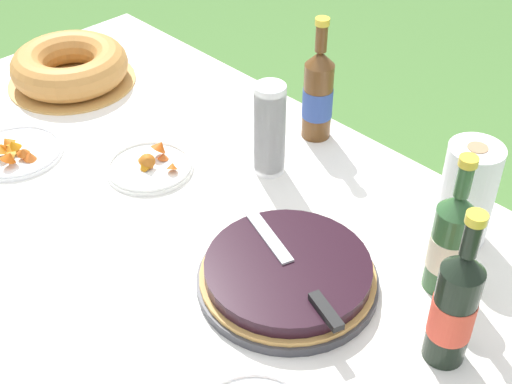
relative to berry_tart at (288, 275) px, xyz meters
The scene contains 12 objects.
garden_table 0.35m from the berry_tart, behind, with size 1.79×1.06×0.72m.
tablecloth 0.34m from the berry_tart, behind, with size 1.80×1.07×0.10m.
berry_tart is the anchor object (origin of this frame).
serving_knife 0.05m from the berry_tart, 18.10° to the right, with size 0.36×0.14×0.01m.
bundt_cake 0.98m from the berry_tart, behind, with size 0.35×0.35×0.10m.
cup_stack 0.38m from the berry_tart, 140.53° to the left, with size 0.07×0.07×0.23m.
cider_bottle_green 0.31m from the berry_tart, 46.18° to the left, with size 0.08×0.08×0.30m.
cider_bottle_amber 0.54m from the berry_tart, 126.32° to the left, with size 0.07×0.07×0.31m.
juice_bottle_red 0.33m from the berry_tart, 13.75° to the left, with size 0.08×0.08×0.32m.
snack_plate_left 0.49m from the berry_tart, behind, with size 0.20×0.20×0.06m.
snack_plate_right 0.77m from the berry_tart, 168.06° to the right, with size 0.22×0.22×0.06m.
paper_towel_roll 0.40m from the berry_tart, 67.46° to the left, with size 0.11×0.11×0.23m.
Camera 1 is at (0.99, -0.70, 1.72)m, focal length 50.00 mm.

